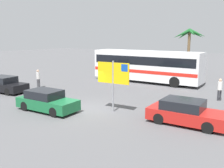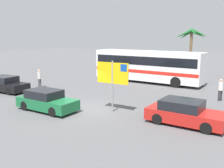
# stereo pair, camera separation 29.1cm
# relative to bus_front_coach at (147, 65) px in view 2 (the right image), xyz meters

# --- Properties ---
(ground) EXTENTS (120.00, 120.00, 0.00)m
(ground) POSITION_rel_bus_front_coach_xyz_m (0.89, -11.24, -1.78)
(ground) COLOR #565659
(bus_front_coach) EXTENTS (11.20, 2.52, 3.17)m
(bus_front_coach) POSITION_rel_bus_front_coach_xyz_m (0.00, 0.00, 0.00)
(bus_front_coach) COLOR white
(bus_front_coach) RESTS_ON ground
(ferry_sign) EXTENTS (2.20, 0.16, 3.20)m
(ferry_sign) POSITION_rel_bus_front_coach_xyz_m (2.94, -10.71, 0.54)
(ferry_sign) COLOR gray
(ferry_sign) RESTS_ON ground
(car_red) EXTENTS (4.12, 1.85, 1.32)m
(car_red) POSITION_rel_bus_front_coach_xyz_m (7.44, -10.52, -1.15)
(car_red) COLOR red
(car_red) RESTS_ON ground
(car_green) EXTENTS (4.07, 1.76, 1.32)m
(car_green) POSITION_rel_bus_front_coach_xyz_m (-0.74, -12.86, -1.15)
(car_green) COLOR #196638
(car_green) RESTS_ON ground
(car_black) EXTENTS (4.12, 1.96, 1.32)m
(car_black) POSITION_rel_bus_front_coach_xyz_m (-7.92, -10.91, -1.15)
(car_black) COLOR black
(car_black) RESTS_ON ground
(pedestrian_crossing_lot) EXTENTS (0.32, 0.32, 1.64)m
(pedestrian_crossing_lot) POSITION_rel_bus_front_coach_xyz_m (7.92, -4.10, -0.82)
(pedestrian_crossing_lot) COLOR #2D2D33
(pedestrian_crossing_lot) RESTS_ON ground
(pedestrian_near_sign) EXTENTS (0.32, 0.32, 1.67)m
(pedestrian_near_sign) POSITION_rel_bus_front_coach_xyz_m (-6.93, -8.10, -0.80)
(pedestrian_near_sign) COLOR #4C4C51
(pedestrian_near_sign) RESTS_ON ground
(palm_tree_seaside) EXTENTS (3.74, 3.77, 5.50)m
(palm_tree_seaside) POSITION_rel_bus_front_coach_xyz_m (2.27, 6.52, 2.76)
(palm_tree_seaside) COLOR brown
(palm_tree_seaside) RESTS_ON ground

